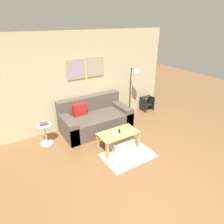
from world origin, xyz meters
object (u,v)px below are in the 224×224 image
Objects in this scene: side_table at (45,132)px; cell_phone at (114,132)px; couch at (95,119)px; step_stool at (147,103)px; floor_lamp at (134,86)px; book_stack at (44,124)px; remote_control at (119,131)px; coffee_table at (118,136)px; storage_bin at (121,144)px.

cell_phone is (1.31, -1.02, 0.10)m from side_table.
couch is at bearing 0.70° from side_table.
step_stool is at bearing 62.44° from cell_phone.
floor_lamp reaches higher than book_stack.
remote_control is at bearing -35.77° from book_stack.
floor_lamp is 1.94m from cell_phone.
floor_lamp reaches higher than remote_control.
floor_lamp is 7.37× the size of book_stack.
coffee_table is 1.78m from book_stack.
storage_bin is at bearing -135.50° from floor_lamp.
couch is 9.16× the size of book_stack.
floor_lamp is (1.39, 0.14, 0.68)m from couch.
floor_lamp is at bearing 73.21° from remote_control.
couch is 3.17× the size of storage_bin.
coffee_table is at bearing -88.12° from couch.
storage_bin is 2.40m from step_stool.
cell_phone is (-0.13, 0.03, -0.01)m from remote_control.
storage_bin is at bearing -2.89° from cell_phone.
couch is 1.05m from cell_phone.
book_stack is at bearing 173.86° from cell_phone.
cell_phone is (-1.44, -1.18, -0.55)m from floor_lamp.
remote_control is at bearing -36.06° from side_table.
remote_control is (-0.01, 0.07, 0.32)m from storage_bin.
book_stack reaches higher than side_table.
storage_bin is at bearing -37.54° from side_table.
side_table reaches higher than cell_phone.
floor_lamp reaches higher than cell_phone.
cell_phone is 0.31× the size of step_stool.
remote_control is (1.45, -1.04, -0.13)m from book_stack.
remote_control is at bearing -137.25° from floor_lamp.
step_stool is (2.06, 0.23, -0.06)m from couch.
storage_bin is 0.32m from remote_control.
side_table is at bearing -179.30° from couch.
cell_phone reaches higher than coffee_table.
coffee_table is at bearing -7.66° from cell_phone.
step_stool is (1.97, 1.36, 0.13)m from storage_bin.
remote_control is at bearing 98.76° from storage_bin.
step_stool is at bearing 7.75° from floor_lamp.
coffee_table is at bearing -146.63° from step_stool.
cell_phone is (-0.08, 0.07, 0.09)m from coffee_table.
side_table is 1.79m from remote_control.
couch is 1.15m from storage_bin.
step_stool reaches higher than remote_control.
cell_phone is (-0.14, 0.10, 0.31)m from storage_bin.
coffee_table is 2.06× the size of step_stool.
book_stack reaches higher than remote_control.
couch is at bearing -174.23° from floor_lamp.
couch reaches higher than side_table.
storage_bin is 0.35m from cell_phone.
coffee_table is at bearing -112.91° from remote_control.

